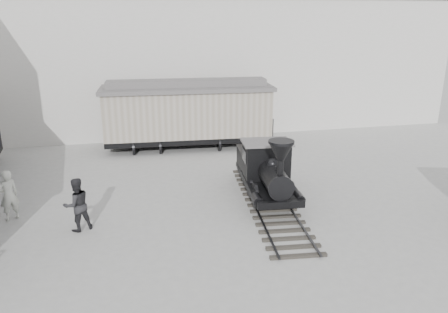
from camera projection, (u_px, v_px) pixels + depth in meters
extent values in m
plane|color=#9E9E9B|center=(263.00, 250.00, 13.72)|extent=(90.00, 90.00, 0.00)
cube|color=silver|center=(189.00, 43.00, 25.96)|extent=(34.00, 2.40, 11.00)
cube|color=#2D2A26|center=(270.00, 204.00, 16.96)|extent=(2.60, 8.36, 0.14)
cube|color=#2D2D30|center=(254.00, 203.00, 16.87)|extent=(0.89, 8.19, 0.05)
cube|color=#2D2D30|center=(286.00, 202.00, 17.02)|extent=(0.89, 8.19, 0.05)
cylinder|color=black|center=(255.00, 196.00, 16.28)|extent=(0.20, 0.99, 0.98)
cylinder|color=black|center=(291.00, 194.00, 16.45)|extent=(0.20, 0.99, 0.98)
cylinder|color=black|center=(249.00, 184.00, 17.38)|extent=(0.20, 0.99, 0.98)
cylinder|color=black|center=(284.00, 183.00, 17.54)|extent=(0.20, 0.99, 0.98)
cube|color=black|center=(270.00, 186.00, 16.88)|extent=(2.10, 3.38, 0.25)
cylinder|color=black|center=(274.00, 178.00, 16.11)|extent=(1.09, 2.14, 0.89)
cylinder|color=black|center=(280.00, 168.00, 15.14)|extent=(0.25, 0.25, 0.54)
cone|color=black|center=(281.00, 152.00, 14.96)|extent=(0.94, 0.94, 0.63)
sphere|color=black|center=(272.00, 164.00, 16.32)|extent=(0.46, 0.46, 0.46)
cube|color=black|center=(266.00, 160.00, 17.39)|extent=(1.85, 1.37, 1.39)
cube|color=slate|center=(267.00, 142.00, 17.17)|extent=(2.05, 1.57, 0.07)
cube|color=black|center=(258.00, 159.00, 19.06)|extent=(1.78, 1.94, 0.80)
cylinder|color=black|center=(147.00, 142.00, 24.10)|extent=(2.03, 0.92, 0.79)
cylinder|color=black|center=(229.00, 139.00, 24.78)|extent=(2.03, 0.92, 0.79)
cube|color=black|center=(188.00, 137.00, 24.38)|extent=(9.08, 3.05, 0.30)
cube|color=gray|center=(188.00, 112.00, 23.95)|extent=(9.09, 3.15, 2.48)
cube|color=slate|center=(187.00, 88.00, 23.54)|extent=(9.40, 3.46, 0.20)
cube|color=slate|center=(187.00, 83.00, 23.46)|extent=(8.60, 1.73, 0.36)
imported|color=silver|center=(9.00, 195.00, 15.53)|extent=(0.82, 0.74, 1.88)
imported|color=#262629|center=(77.00, 205.00, 14.76)|extent=(1.13, 1.04, 1.89)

